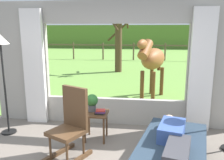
{
  "coord_description": "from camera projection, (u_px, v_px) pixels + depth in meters",
  "views": [
    {
      "loc": [
        0.55,
        -2.51,
        2.0
      ],
      "look_at": [
        0.0,
        1.8,
        1.05
      ],
      "focal_mm": 37.7,
      "sensor_mm": 36.0,
      "label": 1
    }
  ],
  "objects": [
    {
      "name": "horse",
      "position": [
        152.0,
        60.0,
        6.61
      ],
      "size": [
        0.97,
        1.8,
        1.73
      ],
      "rotation": [
        0.0,
        0.0,
        2.79
      ],
      "color": "brown",
      "rests_on": "outdoor_pasture_lawn"
    },
    {
      "name": "book_stack",
      "position": [
        100.0,
        112.0,
        4.17
      ],
      "size": [
        0.19,
        0.15,
        0.08
      ],
      "color": "black",
      "rests_on": "side_table"
    },
    {
      "name": "side_table",
      "position": [
        96.0,
        117.0,
        4.26
      ],
      "size": [
        0.44,
        0.44,
        0.52
      ],
      "color": "#4C331E",
      "rests_on": "ground_plane"
    },
    {
      "name": "rocking_chair",
      "position": [
        71.0,
        124.0,
        3.67
      ],
      "size": [
        0.72,
        0.82,
        1.12
      ],
      "rotation": [
        0.0,
        0.0,
        -0.48
      ],
      "color": "#4C331E",
      "rests_on": "ground_plane"
    },
    {
      "name": "distant_hill_ridge",
      "position": [
        137.0,
        37.0,
        24.97
      ],
      "size": [
        36.0,
        2.0,
        2.4
      ],
      "primitive_type": "cube",
      "color": "#53752E",
      "rests_on": "ground_plane"
    },
    {
      "name": "pasture_tree",
      "position": [
        118.0,
        44.0,
        10.84
      ],
      "size": [
        1.19,
        1.24,
        2.85
      ],
      "color": "#4C3823",
      "rests_on": "outdoor_pasture_lawn"
    },
    {
      "name": "curtain_panel_right",
      "position": [
        201.0,
        71.0,
        4.52
      ],
      "size": [
        0.44,
        0.1,
        2.4
      ],
      "primitive_type": "cube",
      "color": "silver",
      "rests_on": "ground_plane"
    },
    {
      "name": "outdoor_pasture_lawn",
      "position": [
        134.0,
        59.0,
        15.68
      ],
      "size": [
        36.0,
        21.68,
        0.02
      ],
      "primitive_type": "cube",
      "color": "olive",
      "rests_on": "ground_plane"
    },
    {
      "name": "back_wall_with_window",
      "position": [
        115.0,
        66.0,
        4.85
      ],
      "size": [
        5.2,
        0.12,
        2.55
      ],
      "color": "#9E998E",
      "rests_on": "ground_plane"
    },
    {
      "name": "reclining_person",
      "position": [
        173.0,
        137.0,
        3.28
      ],
      "size": [
        0.48,
        1.42,
        0.22
      ],
      "rotation": [
        0.0,
        0.0,
        -0.25
      ],
      "color": "#334C8C",
      "rests_on": "recliner_sofa"
    },
    {
      "name": "recliner_sofa",
      "position": [
        172.0,
        155.0,
        3.39
      ],
      "size": [
        1.29,
        1.87,
        0.42
      ],
      "rotation": [
        0.0,
        0.0,
        -0.25
      ],
      "color": "black",
      "rests_on": "ground_plane"
    },
    {
      "name": "floor_lamp_left",
      "position": [
        1.0,
        54.0,
        4.3
      ],
      "size": [
        0.32,
        0.32,
        1.91
      ],
      "color": "black",
      "rests_on": "ground_plane"
    },
    {
      "name": "curtain_panel_left",
      "position": [
        34.0,
        68.0,
        4.94
      ],
      "size": [
        0.44,
        0.1,
        2.4
      ],
      "primitive_type": "cube",
      "color": "silver",
      "rests_on": "ground_plane"
    },
    {
      "name": "potted_plant",
      "position": [
        92.0,
        102.0,
        4.27
      ],
      "size": [
        0.22,
        0.22,
        0.32
      ],
      "color": "#4C5156",
      "rests_on": "side_table"
    },
    {
      "name": "pasture_fence_line",
      "position": [
        134.0,
        49.0,
        15.14
      ],
      "size": [
        16.1,
        0.1,
        1.1
      ],
      "color": "brown",
      "rests_on": "outdoor_pasture_lawn"
    }
  ]
}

